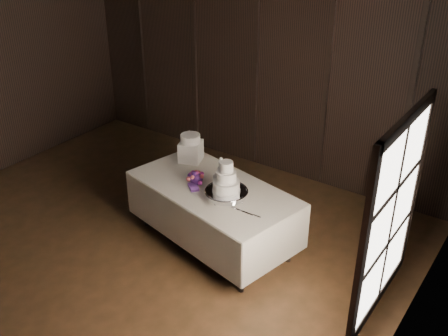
# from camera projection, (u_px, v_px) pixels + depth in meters

# --- Properties ---
(room) EXTENTS (6.08, 7.08, 3.08)m
(room) POSITION_uv_depth(u_px,v_px,m) (61.00, 160.00, 4.92)
(room) COLOR black
(room) RESTS_ON ground
(window) EXTENTS (0.06, 1.16, 1.56)m
(window) POSITION_uv_depth(u_px,v_px,m) (393.00, 217.00, 3.69)
(window) COLOR black
(window) RESTS_ON room
(display_table) EXTENTS (2.17, 1.44, 0.76)m
(display_table) POSITION_uv_depth(u_px,v_px,m) (213.00, 213.00, 6.10)
(display_table) COLOR beige
(display_table) RESTS_ON ground
(cake_stand) EXTENTS (0.56, 0.56, 0.09)m
(cake_stand) POSITION_uv_depth(u_px,v_px,m) (226.00, 194.00, 5.72)
(cake_stand) COLOR silver
(cake_stand) RESTS_ON display_table
(wedding_cake) EXTENTS (0.34, 0.29, 0.35)m
(wedding_cake) POSITION_uv_depth(u_px,v_px,m) (224.00, 179.00, 5.63)
(wedding_cake) COLOR white
(wedding_cake) RESTS_ON cake_stand
(bouquet) EXTENTS (0.46, 0.47, 0.18)m
(bouquet) POSITION_uv_depth(u_px,v_px,m) (196.00, 178.00, 6.01)
(bouquet) COLOR #CE4553
(bouquet) RESTS_ON display_table
(box_pedestal) EXTENTS (0.33, 0.33, 0.25)m
(box_pedestal) POSITION_uv_depth(u_px,v_px,m) (191.00, 151.00, 6.48)
(box_pedestal) COLOR white
(box_pedestal) RESTS_ON display_table
(small_cake) EXTENTS (0.25, 0.25, 0.10)m
(small_cake) POSITION_uv_depth(u_px,v_px,m) (190.00, 138.00, 6.40)
(small_cake) COLOR white
(small_cake) RESTS_ON box_pedestal
(cake_knife) EXTENTS (0.37, 0.03, 0.01)m
(cake_knife) POSITION_uv_depth(u_px,v_px,m) (242.00, 211.00, 5.48)
(cake_knife) COLOR silver
(cake_knife) RESTS_ON display_table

